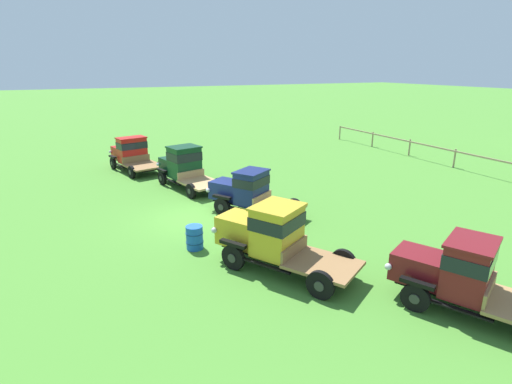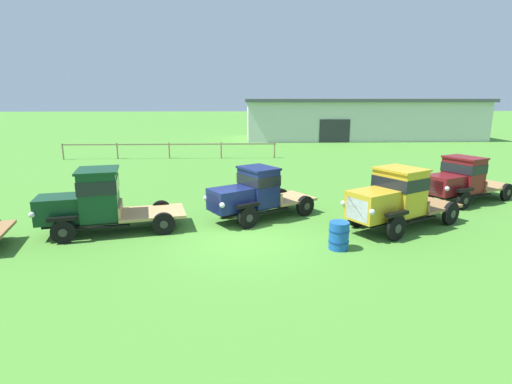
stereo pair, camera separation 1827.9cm
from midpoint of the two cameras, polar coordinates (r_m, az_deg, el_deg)
The scene contains 8 objects.
ground_plane at distance 13.19m, azimuth 19.84°, elevation -8.80°, with size 240.00×240.00×0.00m, color #47842D.
paddock_fence at distance 30.75m, azimuth 37.46°, elevation 5.13°, with size 16.47×0.62×1.25m.
vintage_truck_foreground_near at distance 20.51m, azimuth -2.81°, elevation 4.71°, with size 5.16×3.00×2.15m.
vintage_truck_second_in_line at distance 17.03m, azimuth 10.42°, elevation 2.12°, with size 5.27×2.85×2.29m.
vintage_truck_midrow_center at distance 14.25m, azimuth 28.37°, elevation -3.32°, with size 4.61×3.72×2.06m.
vintage_truck_far_side at distance 10.99m, azimuth 45.31°, elevation -11.83°, with size 5.08×3.89×2.24m.
vintage_truck_back_of_row at distance 14.19m, azimuth 67.70°, elevation -12.60°, with size 5.17×3.67×2.10m.
oil_drum_beside_row at distance 10.65m, azimuth 28.10°, elevation -13.79°, with size 0.65×0.65×0.89m.
Camera 1 is at (16.26, -4.72, 6.49)m, focal length 28.00 mm.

